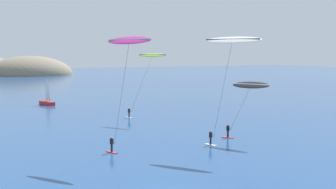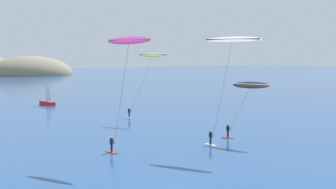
{
  "view_description": "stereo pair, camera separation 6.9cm",
  "coord_description": "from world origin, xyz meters",
  "px_view_note": "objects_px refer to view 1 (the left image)",
  "views": [
    {
      "loc": [
        -14.41,
        -25.19,
        10.09
      ],
      "look_at": [
        11.62,
        19.75,
        5.24
      ],
      "focal_mm": 45.0,
      "sensor_mm": 36.0,
      "label": 1
    },
    {
      "loc": [
        -14.35,
        -25.23,
        10.09
      ],
      "look_at": [
        11.62,
        19.75,
        5.24
      ],
      "focal_mm": 45.0,
      "sensor_mm": 36.0,
      "label": 2
    }
  ],
  "objects_px": {
    "kitesurfer_white": "(231,46)",
    "kitesurfer_lime": "(150,61)",
    "sailboat_near": "(46,102)",
    "kitesurfer_magenta": "(128,49)",
    "kitesurfer_black": "(249,89)"
  },
  "relations": [
    {
      "from": "kitesurfer_white",
      "to": "kitesurfer_magenta",
      "type": "distance_m",
      "value": 11.38
    },
    {
      "from": "kitesurfer_magenta",
      "to": "kitesurfer_black",
      "type": "xyz_separation_m",
      "value": [
        15.36,
        -0.47,
        -4.59
      ]
    },
    {
      "from": "kitesurfer_magenta",
      "to": "kitesurfer_white",
      "type": "bearing_deg",
      "value": -11.52
    },
    {
      "from": "kitesurfer_white",
      "to": "kitesurfer_lime",
      "type": "relative_size",
      "value": 1.17
    },
    {
      "from": "kitesurfer_white",
      "to": "kitesurfer_black",
      "type": "distance_m",
      "value": 6.73
    },
    {
      "from": "kitesurfer_magenta",
      "to": "kitesurfer_black",
      "type": "height_order",
      "value": "kitesurfer_magenta"
    },
    {
      "from": "sailboat_near",
      "to": "kitesurfer_white",
      "type": "height_order",
      "value": "kitesurfer_white"
    },
    {
      "from": "sailboat_near",
      "to": "kitesurfer_magenta",
      "type": "relative_size",
      "value": 0.49
    },
    {
      "from": "sailboat_near",
      "to": "kitesurfer_black",
      "type": "bearing_deg",
      "value": -76.62
    },
    {
      "from": "sailboat_near",
      "to": "kitesurfer_white",
      "type": "xyz_separation_m",
      "value": [
        7.4,
        -50.64,
        10.45
      ]
    },
    {
      "from": "sailboat_near",
      "to": "kitesurfer_lime",
      "type": "height_order",
      "value": "kitesurfer_lime"
    },
    {
      "from": "kitesurfer_black",
      "to": "kitesurfer_lime",
      "type": "xyz_separation_m",
      "value": [
        -2.61,
        20.04,
        3.04
      ]
    },
    {
      "from": "sailboat_near",
      "to": "kitesurfer_black",
      "type": "height_order",
      "value": "kitesurfer_black"
    },
    {
      "from": "kitesurfer_lime",
      "to": "sailboat_near",
      "type": "bearing_deg",
      "value": 107.37
    },
    {
      "from": "sailboat_near",
      "to": "kitesurfer_lime",
      "type": "distance_m",
      "value": 31.36
    }
  ]
}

